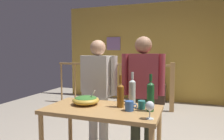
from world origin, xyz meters
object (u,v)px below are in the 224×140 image
(mug_blue, at_px, (130,106))
(stair_railing, at_px, (129,80))
(flat_screen_tv, at_px, (149,74))
(person_standing_right, at_px, (143,87))
(mug_teal, at_px, (142,105))
(wine_glass, at_px, (150,107))
(tv_console, at_px, (149,93))
(serving_table, at_px, (102,116))
(wine_bottle_green, at_px, (150,96))
(wine_bottle_amber, at_px, (120,95))
(salad_bowl, at_px, (86,100))
(framed_picture, at_px, (114,44))
(person_standing_left, at_px, (98,86))
(wine_bottle_clear, at_px, (132,91))

(mug_blue, bearing_deg, stair_railing, 104.79)
(flat_screen_tv, bearing_deg, mug_blue, -83.78)
(person_standing_right, bearing_deg, mug_teal, 87.63)
(stair_railing, relative_size, mug_teal, 26.95)
(person_standing_right, bearing_deg, flat_screen_tv, -94.39)
(flat_screen_tv, height_order, mug_teal, flat_screen_tv)
(wine_glass, distance_m, person_standing_right, 0.87)
(tv_console, distance_m, wine_glass, 3.96)
(serving_table, distance_m, wine_bottle_green, 0.57)
(tv_console, relative_size, flat_screen_tv, 1.45)
(wine_bottle_amber, bearing_deg, stair_railing, 102.86)
(salad_bowl, bearing_deg, flat_screen_tv, 87.78)
(flat_screen_tv, distance_m, mug_blue, 3.66)
(framed_picture, height_order, mug_teal, framed_picture)
(tv_console, xyz_separation_m, person_standing_left, (-0.22, -3.02, 0.66))
(wine_bottle_clear, bearing_deg, tv_console, 96.09)
(wine_bottle_green, xyz_separation_m, mug_teal, (-0.10, 0.06, -0.12))
(mug_blue, bearing_deg, serving_table, 177.09)
(person_standing_left, bearing_deg, wine_bottle_clear, 157.47)
(stair_railing, height_order, salad_bowl, stair_railing)
(wine_bottle_clear, relative_size, person_standing_right, 0.24)
(framed_picture, xyz_separation_m, mug_blue, (1.52, -3.95, -0.79))
(tv_console, height_order, wine_bottle_amber, wine_bottle_amber)
(wine_bottle_green, relative_size, person_standing_right, 0.24)
(serving_table, bearing_deg, tv_console, 91.45)
(tv_console, bearing_deg, wine_bottle_green, -80.60)
(wine_bottle_clear, bearing_deg, mug_blue, -82.65)
(wine_bottle_amber, xyz_separation_m, mug_blue, (0.13, -0.10, -0.09))
(tv_console, relative_size, wine_bottle_amber, 2.58)
(flat_screen_tv, bearing_deg, wine_glass, -80.62)
(mug_blue, bearing_deg, wine_bottle_clear, 97.35)
(person_standing_left, bearing_deg, mug_teal, 155.99)
(tv_console, height_order, person_standing_right, person_standing_right)
(flat_screen_tv, xyz_separation_m, salad_bowl, (-0.14, -3.55, 0.07))
(flat_screen_tv, height_order, wine_bottle_amber, wine_bottle_amber)
(framed_picture, bearing_deg, wine_glass, -67.10)
(wine_bottle_green, height_order, person_standing_left, person_standing_left)
(wine_bottle_green, xyz_separation_m, mug_blue, (-0.20, -0.06, -0.11))
(flat_screen_tv, relative_size, mug_teal, 5.49)
(salad_bowl, relative_size, mug_teal, 2.70)
(wine_glass, bearing_deg, stair_railing, 107.90)
(wine_bottle_clear, distance_m, mug_teal, 0.21)
(wine_bottle_clear, xyz_separation_m, wine_bottle_amber, (-0.10, -0.13, -0.02))
(wine_bottle_clear, distance_m, person_standing_right, 0.41)
(serving_table, height_order, mug_blue, mug_blue)
(serving_table, relative_size, salad_bowl, 3.99)
(wine_glass, distance_m, mug_teal, 0.34)
(tv_console, distance_m, salad_bowl, 3.63)
(wine_bottle_clear, xyz_separation_m, person_standing_left, (-0.59, 0.41, -0.03))
(salad_bowl, relative_size, person_standing_left, 0.20)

